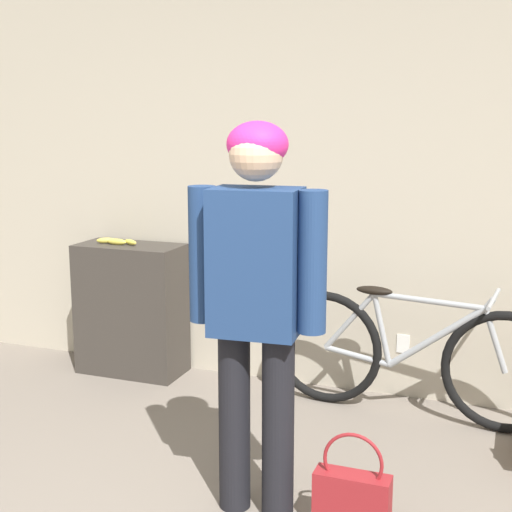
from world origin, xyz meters
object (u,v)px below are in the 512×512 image
person (256,285)px  banana (117,241)px  handbag (352,499)px  bicycle (411,356)px

person → banana: 2.05m
person → handbag: size_ratio=3.85×
bicycle → banana: banana is taller
bicycle → handbag: bearing=-87.5°
person → handbag: (0.45, -0.02, -0.90)m
person → bicycle: bearing=64.5°
banana → handbag: 2.53m
handbag → person: bearing=178.0°
bicycle → handbag: (-0.05, -1.30, -0.22)m
bicycle → banana: size_ratio=5.45×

